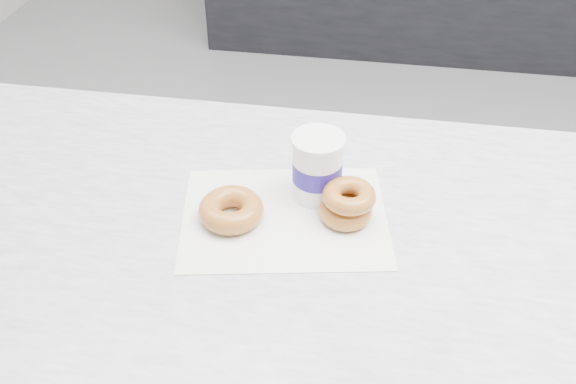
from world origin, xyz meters
TOP-DOWN VIEW (x-y plane):
  - ground at (0.00, 0.00)m, footprint 5.00×5.00m
  - wax_paper at (-0.39, -0.56)m, footprint 0.38×0.32m
  - donut_single at (-0.48, -0.58)m, footprint 0.13×0.13m
  - donut_stack at (-0.29, -0.55)m, footprint 0.09×0.09m
  - coffee_cup at (-0.34, -0.50)m, footprint 0.11×0.11m

SIDE VIEW (x-z plane):
  - ground at x=0.00m, z-range 0.00..0.00m
  - wax_paper at x=-0.39m, z-range 0.90..0.90m
  - donut_single at x=-0.48m, z-range 0.90..0.94m
  - donut_stack at x=-0.29m, z-range 0.90..0.96m
  - coffee_cup at x=-0.34m, z-range 0.90..1.02m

